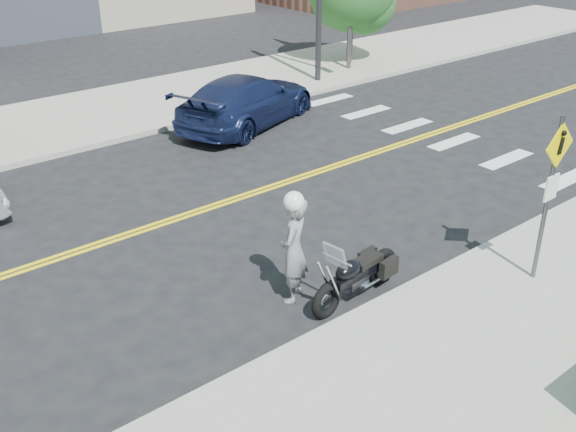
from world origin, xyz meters
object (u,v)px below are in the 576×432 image
at_px(motorcyclist, 294,247).
at_px(pedestrian_sign, 551,184).
at_px(parked_car_blue, 247,100).
at_px(motorcycle, 357,265).

bearing_deg(motorcyclist, pedestrian_sign, 111.37).
distance_m(pedestrian_sign, parked_car_blue, 10.48).
height_order(pedestrian_sign, motorcyclist, pedestrian_sign).
bearing_deg(parked_car_blue, pedestrian_sign, 153.39).
relative_size(pedestrian_sign, parked_car_blue, 0.59).
xyz_separation_m(pedestrian_sign, motorcycle, (-2.76, 1.71, -1.32)).
relative_size(pedestrian_sign, motorcycle, 1.42).
bearing_deg(motorcycle, motorcyclist, 135.93).
xyz_separation_m(motorcyclist, parked_car_blue, (4.86, 7.96, -0.27)).
bearing_deg(motorcyclist, parked_car_blue, -156.73).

